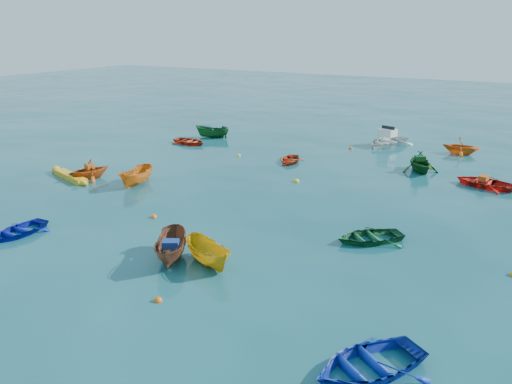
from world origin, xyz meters
The scene contains 28 objects.
ground centered at (0.00, 0.00, 0.00)m, with size 160.00×160.00×0.00m, color #0A3D48.
dinghy_blue_sw centered at (-7.26, -4.89, 0.00)m, with size 2.02×2.83×0.59m, color #0D1AA5.
sampan_brown_mid centered at (0.72, -3.51, 0.00)m, with size 1.20×3.18×1.23m, color brown.
dinghy_blue_se centered at (10.02, -6.47, 0.00)m, with size 2.51×3.51×0.73m, color #0D2BA3.
dinghy_orange_w centered at (-11.24, 3.24, 0.00)m, with size 2.24×2.60×1.37m, color #BB4B11.
sampan_yellow_mid centered at (2.32, -3.15, 0.00)m, with size 1.12×2.97×1.15m, color gold.
dinghy_green_e centered at (7.36, 2.38, 0.00)m, with size 2.22×3.10×0.64m, color #125029.
dinghy_red_nw centered at (-11.60, 14.46, 0.00)m, with size 2.16×3.02×0.63m, color #AF280E.
sampan_orange_n centered at (-7.70, 3.73, 0.00)m, with size 1.17×3.11×1.20m, color orange.
dinghy_green_n centered at (6.90, 15.21, 0.00)m, with size 2.44×2.83×1.49m, color #104415.
dinghy_red_ne centered at (11.07, 13.79, 0.00)m, with size 2.45×3.42×0.71m, color red.
dinghy_red_far centered at (-1.76, 13.19, 0.00)m, with size 1.89×2.64×0.55m, color red.
dinghy_orange_far centered at (8.59, 21.83, 0.00)m, with size 2.30×2.67×1.40m, color #D36213.
sampan_green_far centered at (-11.36, 17.48, 0.00)m, with size 1.12×2.97×1.15m, color #124D1F.
kayak_yellow centered at (-12.24, 2.60, 0.00)m, with size 0.64×4.23×0.43m, color gold, non-canonical shape.
motorboat_white centered at (2.87, 21.98, 0.00)m, with size 3.12×4.37×1.51m, color white.
tarp_blue_a centered at (0.80, -3.64, 0.78)m, with size 0.66×0.50×0.32m, color navy.
tarp_orange_a centered at (-11.23, 3.29, 0.82)m, with size 0.58×0.44×0.28m, color #D15C15.
tarp_green_b centered at (6.85, 15.30, 0.90)m, with size 0.65×0.49×0.31m, color #134D18.
tarp_orange_b centered at (10.97, 13.81, 0.51)m, with size 0.62×0.47×0.30m, color #BC4D13.
buoy_ye_a centered at (0.93, -1.37, 0.00)m, with size 0.30×0.30×0.30m, color gold.
buoy_or_b centered at (2.36, -6.40, 0.00)m, with size 0.31×0.31×0.31m, color #D3590B.
buoy_ye_b centered at (-13.06, 4.15, 0.00)m, with size 0.37×0.37×0.37m, color yellow.
buoy_or_c centered at (-3.16, -0.10, 0.00)m, with size 0.33×0.33×0.33m, color #FF5E0D.
buoy_ye_c centered at (0.63, 9.08, 0.00)m, with size 0.39×0.39×0.39m, color yellow.
buoy_ye_d centered at (-5.95, 13.01, 0.00)m, with size 0.29×0.29×0.29m, color yellow.
buoy_or_e centered at (0.69, 19.32, 0.00)m, with size 0.33×0.33×0.33m, color #FA5D0D.
buoy_ye_e centered at (7.50, 16.37, 0.00)m, with size 0.35×0.35×0.35m, color yellow.
Camera 1 is at (13.00, -18.33, 9.27)m, focal length 35.00 mm.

